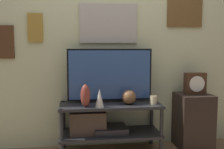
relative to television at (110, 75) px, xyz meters
The scene contains 9 objects.
wall_back 0.53m from the television, 93.78° to the left, with size 6.40×0.08×2.70m.
media_console 0.53m from the television, 135.11° to the right, with size 1.11×0.44×0.55m.
television is the anchor object (origin of this frame).
vase_urn_stoneware 0.41m from the television, 141.33° to the right, with size 0.10×0.10×0.24m.
vase_slim_bronze 0.36m from the television, 118.74° to the right, with size 0.09×0.09×0.19m.
vase_round_glass 0.33m from the television, 37.83° to the right, with size 0.16×0.16×0.16m.
candle_jar 0.56m from the television, 21.48° to the right, with size 0.08×0.08×0.09m.
side_table 1.12m from the television, ahead, with size 0.38×0.38×0.63m.
mantel_clock 1.00m from the television, ahead, with size 0.24×0.11×0.25m.
Camera 1 is at (-0.34, -2.55, 1.17)m, focal length 42.00 mm.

